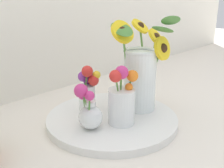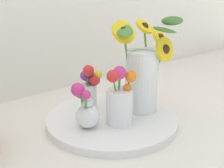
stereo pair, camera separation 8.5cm
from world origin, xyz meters
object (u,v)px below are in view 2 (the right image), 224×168
(mason_jar_sunflowers, at_px, (143,72))
(vase_small_center, at_px, (120,100))
(vase_small_back, at_px, (90,87))
(serving_tray, at_px, (112,119))
(vase_bulb_right, at_px, (86,110))

(mason_jar_sunflowers, relative_size, vase_small_center, 1.80)
(vase_small_back, bearing_deg, serving_tray, -75.29)
(vase_bulb_right, bearing_deg, mason_jar_sunflowers, -4.06)
(vase_bulb_right, xyz_separation_m, vase_small_back, (0.09, 0.11, 0.02))
(serving_tray, height_order, vase_small_center, vase_small_center)
(serving_tray, bearing_deg, vase_small_center, -107.27)
(mason_jar_sunflowers, xyz_separation_m, vase_bulb_right, (-0.23, 0.02, -0.08))
(vase_small_center, height_order, vase_bulb_right, vase_small_center)
(mason_jar_sunflowers, bearing_deg, vase_bulb_right, 175.94)
(vase_small_center, relative_size, vase_small_back, 1.14)
(serving_tray, xyz_separation_m, vase_small_back, (-0.02, 0.09, 0.09))
(vase_bulb_right, bearing_deg, vase_small_center, -25.58)
(vase_small_center, bearing_deg, serving_tray, 72.73)
(vase_small_center, bearing_deg, vase_small_back, 92.24)
(mason_jar_sunflowers, bearing_deg, serving_tray, 165.73)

